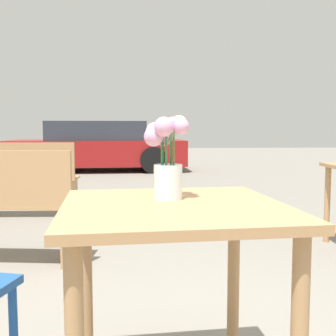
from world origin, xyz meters
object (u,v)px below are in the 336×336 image
(flower_vase, at_px, (167,156))
(bench_middle, at_px, (11,178))
(parked_car, at_px, (98,147))
(table_front, at_px, (174,243))

(flower_vase, height_order, bench_middle, flower_vase)
(parked_car, bearing_deg, bench_middle, -95.37)
(table_front, xyz_separation_m, parked_car, (-1.01, 8.74, -0.06))
(flower_vase, xyz_separation_m, parked_car, (-0.99, 8.65, -0.34))
(table_front, bearing_deg, flower_vase, 99.12)
(bench_middle, xyz_separation_m, parked_car, (0.50, 5.33, 0.11))
(bench_middle, bearing_deg, flower_vase, -65.75)
(parked_car, bearing_deg, table_front, -83.43)
(parked_car, bearing_deg, flower_vase, -83.46)
(table_front, height_order, bench_middle, bench_middle)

